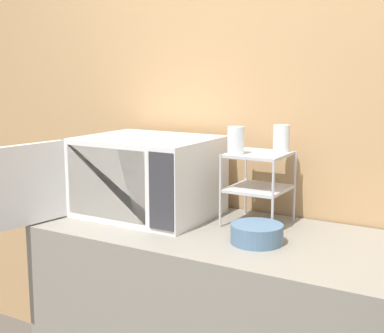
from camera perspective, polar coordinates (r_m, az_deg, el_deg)
name	(u,v)px	position (r m, az deg, el deg)	size (l,w,h in m)	color
wall_back	(273,124)	(2.34, 8.65, 4.48)	(8.00, 0.06, 2.60)	tan
microwave	(143,177)	(2.29, -5.28, -1.08)	(0.64, 0.86, 0.34)	silver
dish_rack	(259,173)	(2.16, 7.11, -0.69)	(0.23, 0.25, 0.29)	#B2B2B7
glass_front_left	(236,140)	(2.09, 4.71, 2.80)	(0.07, 0.07, 0.11)	silver
glass_back_right	(281,138)	(2.18, 9.52, 2.99)	(0.07, 0.07, 0.11)	silver
bowl	(257,234)	(1.96, 6.93, -7.15)	(0.19, 0.19, 0.07)	slate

